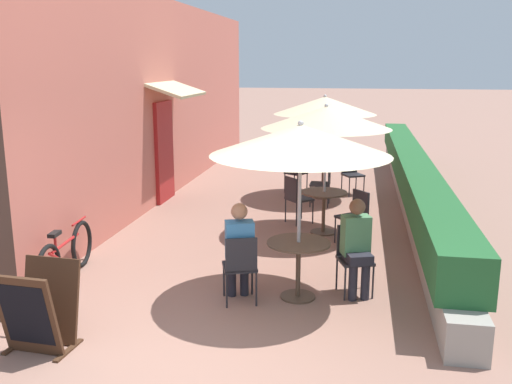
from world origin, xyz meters
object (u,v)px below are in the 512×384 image
Objects in this scene: patio_umbrella_near at (300,140)px; cafe_chair_near_right at (240,264)px; patio_table_mid at (324,203)px; cafe_chair_far_back at (352,171)px; patio_table_near at (298,257)px; cafe_chair_far_left at (294,170)px; seated_patron_near_left at (357,243)px; cafe_chair_mid_left at (296,196)px; coffee_cup_far at (316,162)px; seated_patron_near_right at (239,247)px; menu_board at (40,308)px; cafe_chair_far_right at (324,181)px; cafe_chair_near_left at (353,254)px; patio_table_far at (323,173)px; bicycle_leaning at (66,255)px; patio_umbrella_mid at (326,118)px; cafe_chair_mid_right at (355,213)px; patio_umbrella_far at (325,106)px.

patio_umbrella_near reaches higher than cafe_chair_near_right.
cafe_chair_far_back reaches higher than patio_table_mid.
cafe_chair_far_left is (-0.72, 5.83, -0.02)m from patio_table_near.
seated_patron_near_left reaches higher than cafe_chair_mid_left.
cafe_chair_far_back reaches higher than coffee_cup_far.
seated_patron_near_right is 1.40× the size of menu_board.
cafe_chair_mid_left and cafe_chair_far_right have the same top height.
cafe_chair_near_left is 2.60m from patio_table_mid.
patio_table_mid is 1.00× the size of patio_table_far.
patio_umbrella_mid is at bearing 35.59° from bicycle_leaning.
cafe_chair_mid_right reaches higher than coffee_cup_far.
seated_patron_near_right is 1.58× the size of patio_table_far.
patio_table_mid is 1.93m from cafe_chair_far_right.
coffee_cup_far is at bearing -98.91° from seated_patron_near_left.
cafe_chair_mid_right is at bearing 56.56° from menu_board.
patio_umbrella_mid is 2.56× the size of cafe_chair_mid_right.
cafe_chair_mid_right is (1.38, 2.55, -0.17)m from seated_patron_near_right.
patio_table_far is (0.62, 5.83, 0.02)m from cafe_chair_near_right.
seated_patron_near_left is 2.72m from patio_table_mid.
seated_patron_near_right is at bearing 49.33° from cafe_chair_far_back.
cafe_chair_mid_left is (-1.07, 3.05, 0.00)m from cafe_chair_near_left.
patio_umbrella_near is at bearing -89.52° from patio_umbrella_far.
cafe_chair_mid_left is (-0.40, 3.36, -1.48)m from patio_umbrella_near.
patio_table_near is 0.88× the size of menu_board.
patio_table_mid is at bearing 35.59° from bicycle_leaning.
cafe_chair_mid_left is 5.53m from menu_board.
cafe_chair_near_right is 2.31m from menu_board.
cafe_chair_near_right is at bearing -155.34° from patio_table_near.
cafe_chair_near_right is 3.58m from patio_umbrella_mid.
patio_umbrella_mid reaches higher than cafe_chair_far_right.
cafe_chair_near_right is at bearing 1.60° from seated_patron_near_left.
cafe_chair_mid_left is 4.31m from bicycle_leaning.
coffee_cup_far is (-0.35, 2.70, -1.22)m from patio_umbrella_mid.
patio_umbrella_mid reaches higher than patio_table_near.
patio_umbrella_mid is 2.49× the size of menu_board.
cafe_chair_near_left is (0.67, 0.31, -1.48)m from patio_umbrella_near.
patio_umbrella_near is 6.06m from cafe_chair_far_left.
cafe_chair_far_back is at bearing 82.20° from patio_umbrella_mid.
patio_table_mid is at bearing -82.54° from coffee_cup_far.
patio_umbrella_near is 1.65m from cafe_chair_near_right.
menu_board is (-2.42, -7.28, -1.55)m from patio_umbrella_far.
cafe_chair_far_left is 1.00× the size of cafe_chair_far_right.
seated_patron_near_left reaches higher than cafe_chair_near_right.
cafe_chair_far_back is at bearing -38.88° from cafe_chair_mid_right.
coffee_cup_far is at bearing 92.24° from patio_umbrella_near.
cafe_chair_far_right is (0.02, 4.78, -1.48)m from patio_umbrella_near.
coffee_cup_far is at bearing 1.69° from cafe_chair_far_left.
seated_patron_near_left is 3.35m from cafe_chair_mid_left.
patio_table_near is 1.00× the size of patio_table_mid.
cafe_chair_near_right is 2.98m from cafe_chair_mid_right.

